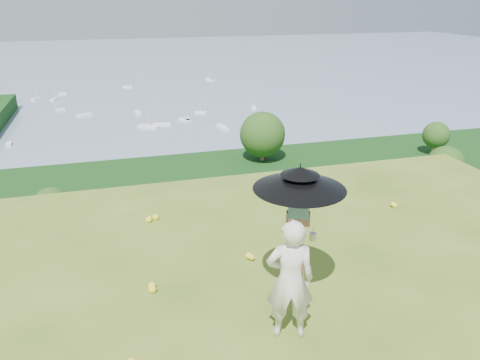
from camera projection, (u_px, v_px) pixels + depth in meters
name	position (u px, v px, depth m)	size (l,w,h in m)	color
forest_slope	(160.00, 344.00, 47.98)	(140.00, 56.00, 22.00)	#0E330F
shoreline_tier	(137.00, 230.00, 86.34)	(170.00, 28.00, 8.00)	slate
bay_water	(112.00, 77.00, 233.18)	(700.00, 700.00, 0.00)	slate
slope_trees	(151.00, 222.00, 42.81)	(110.00, 50.00, 6.00)	#224B16
harbor_town	(134.00, 197.00, 83.94)	(110.00, 22.00, 5.00)	silver
moored_boats	(81.00, 114.00, 159.25)	(140.00, 140.00, 0.70)	white
wildflowers	(333.00, 352.00, 6.16)	(10.00, 10.50, 0.12)	yellow
painter	(290.00, 280.00, 6.24)	(0.65, 0.43, 1.78)	beige
field_easel	(296.00, 257.00, 6.80)	(0.67, 0.67, 1.75)	#8E593B
sun_umbrella	(299.00, 193.00, 6.46)	(1.30, 1.30, 0.87)	black
painter_cap	(293.00, 224.00, 5.93)	(0.18, 0.21, 0.10)	#C76D7D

